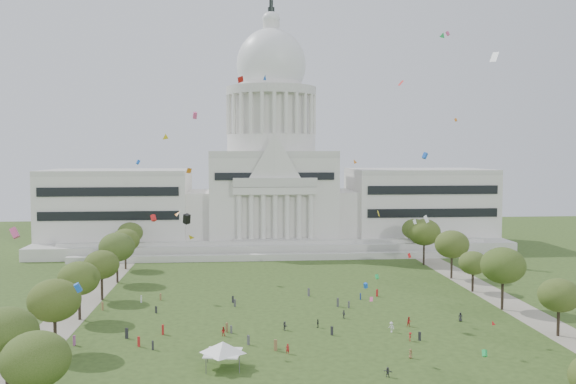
{
  "coord_description": "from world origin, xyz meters",
  "views": [
    {
      "loc": [
        -13.45,
        -107.9,
        34.11
      ],
      "look_at": [
        0.0,
        45.0,
        24.0
      ],
      "focal_mm": 38.0,
      "sensor_mm": 36.0,
      "label": 1
    }
  ],
  "objects": [
    {
      "name": "person_4",
      "position": [
        2.52,
        7.45,
        0.84
      ],
      "size": [
        0.84,
        1.1,
        1.67
      ],
      "primitive_type": "imported",
      "rotation": [
        0.0,
        0.0,
        4.36
      ],
      "color": "#26262B",
      "rests_on": "ground"
    },
    {
      "name": "path_right",
      "position": [
        48.0,
        30.0,
        0.02
      ],
      "size": [
        8.0,
        160.0,
        0.04
      ],
      "primitive_type": "cube",
      "color": "gray",
      "rests_on": "ground"
    },
    {
      "name": "person_2",
      "position": [
        20.41,
        6.62,
        0.97
      ],
      "size": [
        1.0,
        0.69,
        1.93
      ],
      "primitive_type": "imported",
      "rotation": [
        0.0,
        0.0,
        0.12
      ],
      "color": "#B21E1E",
      "rests_on": "ground"
    },
    {
      "name": "row_tree_r_2",
      "position": [
        44.17,
        17.44,
        9.66
      ],
      "size": [
        9.55,
        9.55,
        13.58
      ],
      "color": "black",
      "rests_on": "ground"
    },
    {
      "name": "row_tree_l_4",
      "position": [
        -44.08,
        52.42,
        9.39
      ],
      "size": [
        9.29,
        9.29,
        13.21
      ],
      "color": "black",
      "rests_on": "ground"
    },
    {
      "name": "row_tree_r_3",
      "position": [
        44.4,
        34.48,
        7.08
      ],
      "size": [
        7.01,
        7.01,
        9.98
      ],
      "color": "black",
      "rests_on": "ground"
    },
    {
      "name": "person_9",
      "position": [
        18.01,
        -2.36,
        0.81
      ],
      "size": [
        0.9,
        1.17,
        1.62
      ],
      "primitive_type": "imported",
      "rotation": [
        0.0,
        0.0,
        1.18
      ],
      "color": "#B21E1E",
      "rests_on": "ground"
    },
    {
      "name": "row_tree_l_0",
      "position": [
        -45.26,
        -21.68,
        8.95
      ],
      "size": [
        8.85,
        8.85,
        12.59
      ],
      "color": "black",
      "rests_on": "ground"
    },
    {
      "name": "person_6",
      "position": [
        15.43,
        -11.34,
        0.79
      ],
      "size": [
        0.78,
        0.92,
        1.59
      ],
      "primitive_type": "imported",
      "rotation": [
        0.0,
        0.0,
        2.0
      ],
      "color": "olive",
      "rests_on": "ground"
    },
    {
      "name": "person_0",
      "position": [
        31.78,
        9.31,
        0.91
      ],
      "size": [
        1.05,
        0.89,
        1.81
      ],
      "primitive_type": "imported",
      "rotation": [
        0.0,
        0.0,
        5.85
      ],
      "color": "#26262B",
      "rests_on": "ground"
    },
    {
      "name": "kite_swarm",
      "position": [
        2.98,
        9.72,
        27.99
      ],
      "size": [
        92.45,
        97.77,
        55.26
      ],
      "color": "orange",
      "rests_on": "ground"
    },
    {
      "name": "row_tree_l_1",
      "position": [
        -44.07,
        -2.96,
        8.95
      ],
      "size": [
        8.86,
        8.86,
        12.59
      ],
      "color": "black",
      "rests_on": "ground"
    },
    {
      "name": "person_3",
      "position": [
        16.01,
        3.29,
        1.0
      ],
      "size": [
        1.32,
        1.43,
        2.0
      ],
      "primitive_type": "imported",
      "rotation": [
        0.0,
        0.0,
        5.38
      ],
      "color": "silver",
      "rests_on": "ground"
    },
    {
      "name": "person_8",
      "position": [
        -15.71,
        3.67,
        0.88
      ],
      "size": [
        0.93,
        0.66,
        1.75
      ],
      "primitive_type": "imported",
      "rotation": [
        0.0,
        0.0,
        2.98
      ],
      "color": "#B21E1E",
      "rests_on": "ground"
    },
    {
      "name": "row_tree_l_5",
      "position": [
        -45.22,
        71.01,
        8.42
      ],
      "size": [
        8.33,
        8.33,
        11.85
      ],
      "color": "black",
      "rests_on": "ground"
    },
    {
      "name": "ground",
      "position": [
        0.0,
        0.0,
        0.0
      ],
      "size": [
        400.0,
        400.0,
        0.0
      ],
      "primitive_type": "plane",
      "color": "#2F451A",
      "rests_on": "ground"
    },
    {
      "name": "person_11",
      "position": [
        9.55,
        -19.27,
        0.78
      ],
      "size": [
        1.54,
        1.19,
        1.55
      ],
      "primitive_type": "imported",
      "rotation": [
        0.0,
        0.0,
        2.64
      ],
      "color": "#4C4C51",
      "rests_on": "ground"
    },
    {
      "name": "near_tree_0",
      "position": [
        -38.0,
        -32.0,
        8.56
      ],
      "size": [
        8.47,
        8.47,
        12.04
      ],
      "color": "black",
      "rests_on": "ground"
    },
    {
      "name": "person_5",
      "position": [
        -4.04,
        6.3,
        0.87
      ],
      "size": [
        1.18,
        1.74,
        1.74
      ],
      "primitive_type": "imported",
      "rotation": [
        0.0,
        0.0,
        1.94
      ],
      "color": "#4C4C51",
      "rests_on": "ground"
    },
    {
      "name": "row_tree_l_2",
      "position": [
        -45.04,
        17.3,
        8.51
      ],
      "size": [
        8.42,
        8.42,
        11.97
      ],
      "color": "black",
      "rests_on": "ground"
    },
    {
      "name": "distant_crowd",
      "position": [
        -13.76,
        13.2,
        0.87
      ],
      "size": [
        62.47,
        39.34,
        1.95
      ],
      "color": "#994C8C",
      "rests_on": "ground"
    },
    {
      "name": "row_tree_r_5",
      "position": [
        43.49,
        70.19,
        9.93
      ],
      "size": [
        9.82,
        9.82,
        13.96
      ],
      "color": "black",
      "rests_on": "ground"
    },
    {
      "name": "row_tree_l_3",
      "position": [
        -44.09,
        33.92,
        8.21
      ],
      "size": [
        8.12,
        8.12,
        11.55
      ],
      "color": "black",
      "rests_on": "ground"
    },
    {
      "name": "row_tree_r_6",
      "position": [
        45.96,
        88.13,
        8.51
      ],
      "size": [
        8.42,
        8.42,
        11.97
      ],
      "color": "black",
      "rests_on": "ground"
    },
    {
      "name": "event_tent",
      "position": [
        -15.43,
        -13.0,
        3.33
      ],
      "size": [
        8.86,
        8.86,
        4.3
      ],
      "color": "#4C4C4C",
      "rests_on": "ground"
    },
    {
      "name": "person_10",
      "position": [
        8.74,
        13.46,
        0.89
      ],
      "size": [
        0.87,
        1.16,
        1.77
      ],
      "primitive_type": "imported",
      "rotation": [
        0.0,
        0.0,
        1.9
      ],
      "color": "#4C4C51",
      "rests_on": "ground"
    },
    {
      "name": "row_tree_r_1",
      "position": [
        46.22,
        -1.75,
        7.66
      ],
      "size": [
        7.58,
        7.58,
        10.78
      ],
      "color": "black",
      "rests_on": "ground"
    },
    {
      "name": "person_7",
      "position": [
        -4.67,
        -7.32,
        0.88
      ],
      "size": [
        0.73,
        0.6,
        1.76
      ],
      "primitive_type": "imported",
      "rotation": [
        0.0,
        0.0,
        3.37
      ],
      "color": "#B21E1E",
      "rests_on": "ground"
    },
    {
      "name": "capitol",
      "position": [
        0.0,
        113.59,
        22.3
      ],
      "size": [
        160.0,
        64.5,
        91.3
      ],
      "color": "beige",
      "rests_on": "ground"
    },
    {
      "name": "path_left",
      "position": [
        -48.0,
        30.0,
        0.02
      ],
      "size": [
        8.0,
        160.0,
        0.04
      ],
      "primitive_type": "cube",
      "color": "gray",
      "rests_on": "ground"
    },
    {
      "name": "row_tree_l_6",
      "position": [
        -46.87,
        89.14,
        8.27
      ],
      "size": [
        8.19,
        8.19,
        11.64
      ],
      "color": "black",
      "rests_on": "ground"
    },
    {
      "name": "row_tree_r_4",
      "position": [
        44.76,
        50.04,
        9.29
      ],
      "size": [
        9.19,
        9.19,
        13.06
      ],
      "color": "black",
      "rests_on": "ground"
    }
  ]
}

